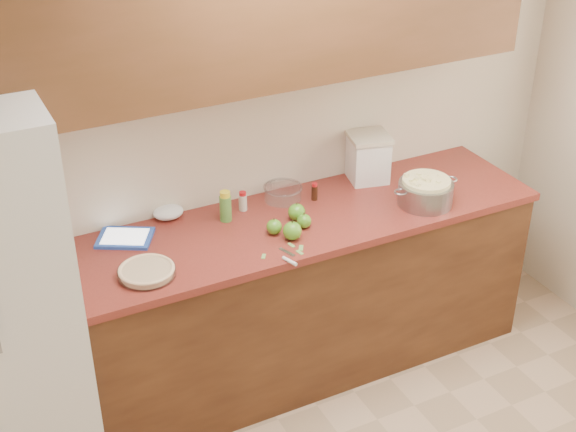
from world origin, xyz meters
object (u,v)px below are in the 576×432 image
flour_canister (368,157)px  tablet (125,238)px  colander (426,192)px  pie (147,272)px

flour_canister → tablet: size_ratio=0.83×
flour_canister → colander: bearing=-72.0°
pie → colander: bearing=-0.3°
flour_canister → tablet: (-1.35, -0.02, -0.12)m
colander → flour_canister: bearing=108.0°
flour_canister → tablet: flour_canister is taller
colander → pie: bearing=179.7°
pie → colander: size_ratio=0.69×
pie → tablet: 0.34m
pie → colander: (1.48, -0.01, 0.05)m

